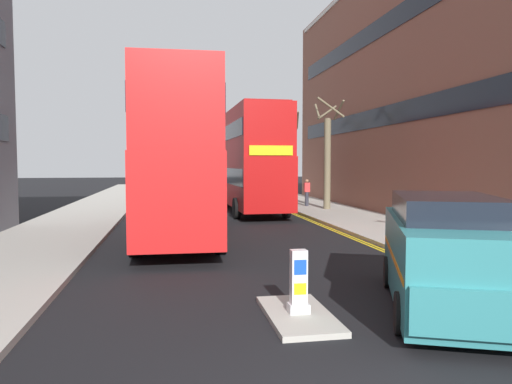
# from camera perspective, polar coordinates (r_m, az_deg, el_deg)

# --- Properties ---
(sidewalk_right) EXTENTS (4.00, 80.00, 0.14)m
(sidewalk_right) POSITION_cam_1_polar(r_m,az_deg,el_deg) (21.82, 13.30, -3.58)
(sidewalk_right) COLOR #ADA89E
(sidewalk_right) RESTS_ON ground
(sidewalk_left) EXTENTS (4.00, 80.00, 0.14)m
(sidewalk_left) POSITION_cam_1_polar(r_m,az_deg,el_deg) (20.48, -22.39, -4.21)
(sidewalk_left) COLOR #ADA89E
(sidewalk_left) RESTS_ON ground
(kerb_line_outer) EXTENTS (0.10, 56.00, 0.01)m
(kerb_line_outer) POSITION_cam_1_polar(r_m,az_deg,el_deg) (19.21, 9.93, -4.69)
(kerb_line_outer) COLOR yellow
(kerb_line_outer) RESTS_ON ground
(kerb_line_inner) EXTENTS (0.10, 56.00, 0.01)m
(kerb_line_inner) POSITION_cam_1_polar(r_m,az_deg,el_deg) (19.16, 9.48, -4.71)
(kerb_line_inner) COLOR yellow
(kerb_line_inner) RESTS_ON ground
(traffic_island) EXTENTS (1.10, 2.20, 0.10)m
(traffic_island) POSITION_cam_1_polar(r_m,az_deg,el_deg) (8.62, 5.13, -14.56)
(traffic_island) COLOR #ADA89E
(traffic_island) RESTS_ON ground
(keep_left_bollard) EXTENTS (0.36, 0.28, 1.11)m
(keep_left_bollard) POSITION_cam_1_polar(r_m,az_deg,el_deg) (8.46, 5.16, -10.97)
(keep_left_bollard) COLOR silver
(keep_left_bollard) RESTS_ON traffic_island
(double_decker_bus_away) EXTENTS (2.96, 10.85, 5.64)m
(double_decker_bus_away) POSITION_cam_1_polar(r_m,az_deg,el_deg) (17.37, -9.40, 4.46)
(double_decker_bus_away) COLOR red
(double_decker_bus_away) RESTS_ON ground
(double_decker_bus_oncoming) EXTENTS (2.93, 10.85, 5.64)m
(double_decker_bus_oncoming) POSITION_cam_1_polar(r_m,az_deg,el_deg) (26.50, -0.80, 4.15)
(double_decker_bus_oncoming) COLOR #B20F0F
(double_decker_bus_oncoming) RESTS_ON ground
(taxi_minivan) EXTENTS (3.54, 5.16, 2.12)m
(taxi_minivan) POSITION_cam_1_polar(r_m,az_deg,el_deg) (9.33, 22.05, -6.94)
(taxi_minivan) COLOR teal
(taxi_minivan) RESTS_ON ground
(pedestrian_far) EXTENTS (0.34, 0.22, 1.62)m
(pedestrian_far) POSITION_cam_1_polar(r_m,az_deg,el_deg) (28.68, 6.14, -0.00)
(pedestrian_far) COLOR #2D2D38
(pedestrian_far) RESTS_ON sidewalk_right
(street_tree_near) EXTENTS (1.75, 1.59, 6.15)m
(street_tree_near) POSITION_cam_1_polar(r_m,az_deg,el_deg) (33.43, 3.76, 4.06)
(street_tree_near) COLOR #6B6047
(street_tree_near) RESTS_ON sidewalk_right
(street_tree_far) EXTENTS (1.60, 1.60, 6.19)m
(street_tree_far) POSITION_cam_1_polar(r_m,az_deg,el_deg) (27.01, 8.60, 4.03)
(street_tree_far) COLOR #6B6047
(street_tree_far) RESTS_ON sidewalk_right
(townhouse_terrace_right) EXTENTS (10.08, 28.00, 13.43)m
(townhouse_terrace_right) POSITION_cam_1_polar(r_m,az_deg,el_deg) (28.67, 23.51, 11.21)
(townhouse_terrace_right) COLOR brown
(townhouse_terrace_right) RESTS_ON ground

